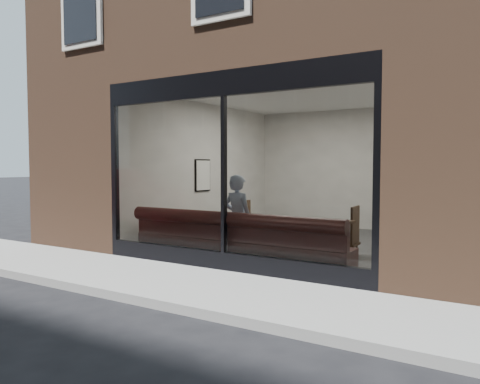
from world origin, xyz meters
The scene contains 21 objects.
ground centered at (0.00, 0.00, 0.00)m, with size 120.00×120.00×0.00m, color black.
sidewalk_near centered at (0.00, 1.00, 0.01)m, with size 40.00×2.00×0.01m, color gray.
kerb_near centered at (0.00, -0.05, 0.06)m, with size 40.00×0.10×0.12m, color gray.
host_building_pier_left centered at (-3.75, 8.00, 1.60)m, with size 2.50×12.00×3.20m, color brown.
host_building_backfill centered at (0.00, 11.00, 1.60)m, with size 5.00×6.00×3.20m, color brown.
cafe_floor centered at (0.00, 5.00, 0.02)m, with size 6.00×6.00×0.00m, color #2D2D30.
cafe_ceiling centered at (0.00, 5.00, 3.19)m, with size 6.00×6.00×0.00m, color white.
cafe_wall_back centered at (0.00, 7.99, 1.60)m, with size 5.00×5.00×0.00m, color #BCBAB3.
cafe_wall_left centered at (-2.49, 5.00, 1.60)m, with size 6.00×6.00×0.00m, color #BCBAB3.
cafe_wall_right centered at (2.49, 5.00, 1.60)m, with size 6.00×6.00×0.00m, color #BCBAB3.
storefront_kick centered at (0.00, 2.05, 0.15)m, with size 5.00×0.10×0.30m, color black.
storefront_header centered at (0.00, 2.05, 3.00)m, with size 5.00×0.10×0.40m, color black.
storefront_mullion centered at (0.00, 2.05, 1.55)m, with size 0.06×0.10×2.50m, color black.
storefront_glass centered at (0.00, 2.02, 1.55)m, with size 4.80×4.80×0.00m, color white.
banquette centered at (0.00, 2.45, 0.23)m, with size 4.00×0.55×0.45m, color #371415.
person centered at (-0.09, 2.62, 0.77)m, with size 0.56×0.37×1.54m, color #A0B5D0.
cafe_table_left centered at (-1.86, 3.00, 0.74)m, with size 0.59×0.59×0.04m, color #322213.
cafe_table_right centered at (1.27, 3.32, 0.74)m, with size 0.68×0.68×0.04m, color #322213.
cafe_chair_left centered at (-1.20, 4.40, 0.24)m, with size 0.40×0.40×0.04m, color #322213.
cafe_chair_right centered at (1.28, 4.19, 0.24)m, with size 0.47×0.47×0.04m, color #322213.
wall_poster centered at (-2.45, 4.85, 1.47)m, with size 0.02×0.53×0.70m, color white.
Camera 1 is at (4.14, -4.19, 1.70)m, focal length 35.00 mm.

